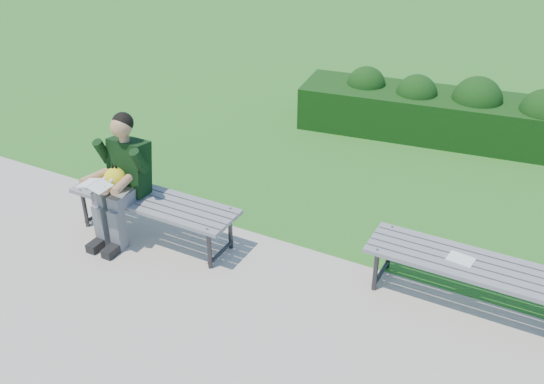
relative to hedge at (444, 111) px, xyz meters
The scene contains 7 objects.
ground 3.50m from the hedge, 103.61° to the right, with size 80.00×80.00×0.00m.
walkway 5.21m from the hedge, 99.06° to the right, with size 30.00×3.50×0.02m.
hedge is the anchor object (origin of this frame).
bench_left 4.38m from the hedge, 116.38° to the right, with size 1.80×0.50×0.46m.
bench_right 3.67m from the hedge, 72.23° to the right, with size 1.80×0.50×0.46m.
seated_boy 4.61m from the hedge, 119.22° to the right, with size 0.56×0.76×1.31m.
paper_sheet 3.64m from the hedge, 73.74° to the right, with size 0.24×0.19×0.01m.
Camera 1 is at (2.39, -4.60, 3.56)m, focal length 40.00 mm.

